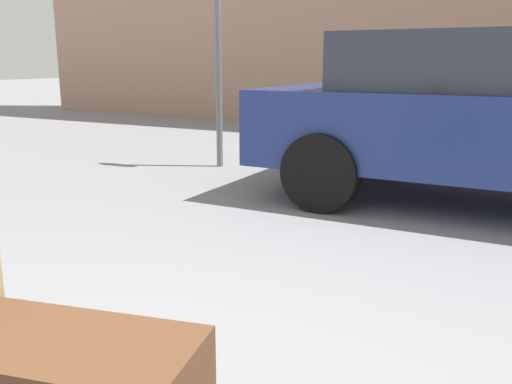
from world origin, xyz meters
The scene contains 1 object.
no_parking_sign centered at (-2.37, 4.73, 1.58)m, with size 0.50×0.07×2.56m.
Camera 1 is at (1.02, -0.70, 1.20)m, focal length 39.23 mm.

